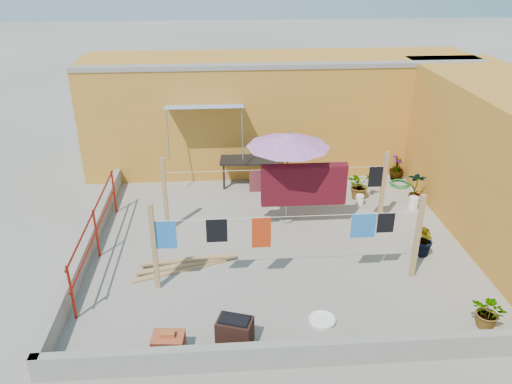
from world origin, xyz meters
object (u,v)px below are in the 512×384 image
water_jug_a (360,200)px  water_jug_b (413,203)px  green_hose (400,184)px  brick_stack (169,345)px  white_basin (322,320)px  patio_umbrella (288,141)px  plant_back_a (360,185)px  brazier (235,331)px  outdoor_table (251,161)px

water_jug_a → water_jug_b: (1.29, -0.30, 0.02)m
water_jug_a → green_hose: bearing=37.8°
water_jug_a → brick_stack: bearing=-131.9°
white_basin → water_jug_a: water_jug_a is taller
patio_umbrella → plant_back_a: 2.87m
patio_umbrella → brazier: 4.65m
outdoor_table → brick_stack: (-1.73, -6.40, -0.51)m
brazier → water_jug_a: (3.34, 4.74, -0.11)m
water_jug_a → plant_back_a: (0.09, 0.42, 0.24)m
outdoor_table → white_basin: size_ratio=3.59×
patio_umbrella → brick_stack: patio_umbrella is taller
water_jug_b → green_hose: (0.15, 1.41, -0.13)m
brazier → white_basin: size_ratio=1.39×
patio_umbrella → white_basin: bearing=-87.3°
water_jug_a → water_jug_b: 1.32m
brazier → plant_back_a: plant_back_a is taller
outdoor_table → brick_stack: bearing=-105.1°
outdoor_table → brazier: size_ratio=2.59×
white_basin → green_hose: (3.24, 5.45, -0.01)m
outdoor_table → water_jug_b: outdoor_table is taller
water_jug_a → plant_back_a: bearing=77.5°
outdoor_table → brick_stack: size_ratio=3.17×
water_jug_b → green_hose: size_ratio=0.66×
outdoor_table → water_jug_a: size_ratio=5.31×
brazier → white_basin: bearing=14.9°
outdoor_table → brazier: (-0.66, -6.23, -0.45)m
brazier → water_jug_a: bearing=54.8°
plant_back_a → water_jug_b: bearing=-30.8°
water_jug_a → plant_back_a: plant_back_a is taller
brick_stack → brazier: size_ratio=0.82×
outdoor_table → green_hose: size_ratio=3.03×
patio_umbrella → water_jug_b: patio_umbrella is taller
brick_stack → green_hose: (5.84, 6.02, -0.15)m
patio_umbrella → water_jug_a: 2.82m
brazier → white_basin: brazier is taller
outdoor_table → brick_stack: outdoor_table is taller
outdoor_table → plant_back_a: 2.99m
brick_stack → white_basin: (2.60, 0.58, -0.15)m
water_jug_a → white_basin: bearing=-112.6°
water_jug_b → brick_stack: bearing=-141.0°
water_jug_a → patio_umbrella: bearing=-161.2°
outdoor_table → white_basin: 5.93m
brick_stack → white_basin: size_ratio=1.13×
white_basin → outdoor_table: bearing=98.5°
green_hose → brick_stack: bearing=-134.1°
outdoor_table → green_hose: bearing=-5.2°
brick_stack → water_jug_b: (5.69, 4.62, -0.03)m
patio_umbrella → brazier: (-1.37, -4.07, -1.79)m
brick_stack → water_jug_b: size_ratio=1.45×
brazier → outdoor_table: bearing=83.9°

